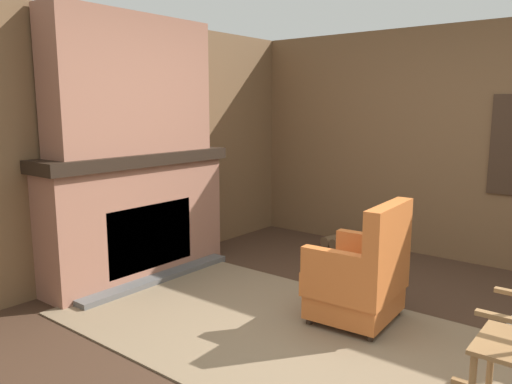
% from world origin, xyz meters
% --- Properties ---
extents(ground_plane, '(14.00, 14.00, 0.00)m').
position_xyz_m(ground_plane, '(0.00, 0.00, 0.00)').
color(ground_plane, '#3D281C').
extents(wood_panel_wall_left, '(0.06, 5.45, 2.47)m').
position_xyz_m(wood_panel_wall_left, '(-2.46, 0.00, 1.23)').
color(wood_panel_wall_left, brown).
rests_on(wood_panel_wall_left, ground).
extents(wood_panel_wall_back, '(5.45, 0.09, 2.47)m').
position_xyz_m(wood_panel_wall_back, '(0.02, 2.45, 1.23)').
color(wood_panel_wall_back, brown).
rests_on(wood_panel_wall_back, ground).
extents(fireplace_hearth, '(0.62, 1.98, 1.20)m').
position_xyz_m(fireplace_hearth, '(-2.21, 0.00, 0.60)').
color(fireplace_hearth, '#93604C').
rests_on(fireplace_hearth, ground).
extents(chimney_breast, '(0.36, 1.65, 1.25)m').
position_xyz_m(chimney_breast, '(-2.22, 0.00, 1.82)').
color(chimney_breast, '#93604C').
rests_on(chimney_breast, fireplace_hearth).
extents(area_rug, '(3.54, 1.89, 0.01)m').
position_xyz_m(area_rug, '(-0.33, -0.15, 0.01)').
color(area_rug, '#7A664C').
rests_on(area_rug, ground).
extents(armchair, '(0.64, 0.71, 0.94)m').
position_xyz_m(armchair, '(-0.04, 0.38, 0.35)').
color(armchair, '#C6662D').
rests_on(armchair, ground).
extents(firewood_stack, '(0.47, 0.45, 0.13)m').
position_xyz_m(firewood_stack, '(-1.12, 2.10, 0.07)').
color(firewood_stack, brown).
rests_on(firewood_stack, ground).
extents(oil_lamp_vase, '(0.10, 0.10, 0.27)m').
position_xyz_m(oil_lamp_vase, '(-2.26, -0.35, 1.30)').
color(oil_lamp_vase, '#B24C42').
rests_on(oil_lamp_vase, fireplace_hearth).
extents(storage_case, '(0.17, 0.26, 0.11)m').
position_xyz_m(storage_case, '(-2.26, 0.42, 1.25)').
color(storage_case, black).
rests_on(storage_case, fireplace_hearth).
extents(decorative_plate_on_mantel, '(0.06, 0.24, 0.24)m').
position_xyz_m(decorative_plate_on_mantel, '(-2.28, 0.05, 1.32)').
color(decorative_plate_on_mantel, gold).
rests_on(decorative_plate_on_mantel, fireplace_hearth).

